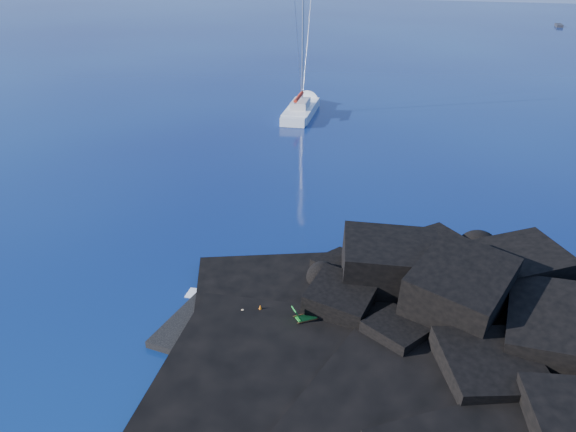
{
  "coord_description": "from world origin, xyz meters",
  "views": [
    {
      "loc": [
        12.4,
        -19.95,
        16.7
      ],
      "look_at": [
        3.31,
        9.45,
        2.0
      ],
      "focal_mm": 35.0,
      "sensor_mm": 36.0,
      "label": 1
    }
  ],
  "objects_px": {
    "marker_cone": "(260,309)",
    "deck_chair": "(310,313)",
    "sunbather": "(234,309)",
    "distant_boat_a": "(559,27)",
    "sailboat": "(301,114)"
  },
  "relations": [
    {
      "from": "marker_cone",
      "to": "distant_boat_a",
      "type": "relative_size",
      "value": 0.12
    },
    {
      "from": "sailboat",
      "to": "distant_boat_a",
      "type": "bearing_deg",
      "value": 62.75
    },
    {
      "from": "sailboat",
      "to": "distant_boat_a",
      "type": "relative_size",
      "value": 3.17
    },
    {
      "from": "sunbather",
      "to": "distant_boat_a",
      "type": "relative_size",
      "value": 0.36
    },
    {
      "from": "deck_chair",
      "to": "sailboat",
      "type": "bearing_deg",
      "value": 68.38
    },
    {
      "from": "sailboat",
      "to": "sunbather",
      "type": "xyz_separation_m",
      "value": [
        7.3,
        -37.63,
        0.53
      ]
    },
    {
      "from": "deck_chair",
      "to": "distant_boat_a",
      "type": "xyz_separation_m",
      "value": [
        25.72,
        130.24,
        -0.89
      ]
    },
    {
      "from": "sailboat",
      "to": "marker_cone",
      "type": "bearing_deg",
      "value": -82.65
    },
    {
      "from": "sailboat",
      "to": "deck_chair",
      "type": "height_order",
      "value": "sailboat"
    },
    {
      "from": "marker_cone",
      "to": "deck_chair",
      "type": "bearing_deg",
      "value": 0.84
    },
    {
      "from": "deck_chair",
      "to": "sunbather",
      "type": "bearing_deg",
      "value": 146.35
    },
    {
      "from": "sunbather",
      "to": "distant_boat_a",
      "type": "distance_m",
      "value": 133.85
    },
    {
      "from": "sunbather",
      "to": "marker_cone",
      "type": "relative_size",
      "value": 3.11
    },
    {
      "from": "sailboat",
      "to": "distant_boat_a",
      "type": "xyz_separation_m",
      "value": [
        36.85,
        92.92,
        0.0
      ]
    },
    {
      "from": "sunbather",
      "to": "marker_cone",
      "type": "bearing_deg",
      "value": 19.09
    }
  ]
}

